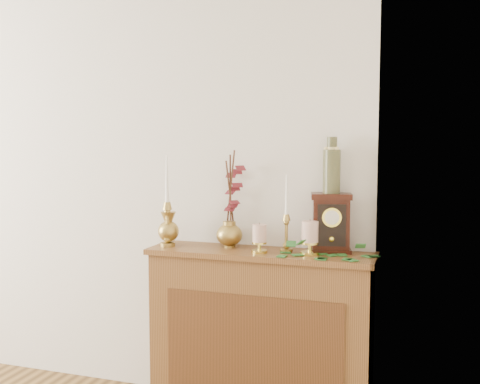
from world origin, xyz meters
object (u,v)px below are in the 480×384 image
(candlestick_center, at_px, (286,227))
(ceramic_vase, at_px, (332,168))
(candlestick_left, at_px, (167,217))
(ginger_jar, at_px, (233,203))
(bud_vase, at_px, (168,229))
(mantel_clock, at_px, (331,223))

(candlestick_center, xyz_separation_m, ceramic_vase, (0.23, 0.08, 0.31))
(candlestick_left, height_order, ginger_jar, ginger_jar)
(candlestick_center, height_order, ginger_jar, ginger_jar)
(candlestick_left, xyz_separation_m, bud_vase, (-0.01, 0.03, -0.07))
(bud_vase, relative_size, mantel_clock, 0.61)
(ceramic_vase, bearing_deg, ginger_jar, -179.90)
(bud_vase, distance_m, ginger_jar, 0.40)
(bud_vase, xyz_separation_m, mantel_clock, (0.91, 0.10, 0.06))
(bud_vase, bearing_deg, ginger_jar, 15.84)
(bud_vase, height_order, ceramic_vase, ceramic_vase)
(candlestick_center, relative_size, ginger_jar, 0.76)
(mantel_clock, bearing_deg, ceramic_vase, 90.00)
(mantel_clock, relative_size, ceramic_vase, 1.06)
(ginger_jar, bearing_deg, ceramic_vase, 0.10)
(ceramic_vase, bearing_deg, mantel_clock, -77.46)
(bud_vase, relative_size, ginger_jar, 0.35)
(candlestick_left, distance_m, ceramic_vase, 0.95)
(candlestick_left, distance_m, ginger_jar, 0.38)
(mantel_clock, xyz_separation_m, ceramic_vase, (-0.00, 0.00, 0.30))
(ceramic_vase, bearing_deg, candlestick_left, -171.97)
(bud_vase, distance_m, ceramic_vase, 0.98)
(bud_vase, relative_size, ceramic_vase, 0.65)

